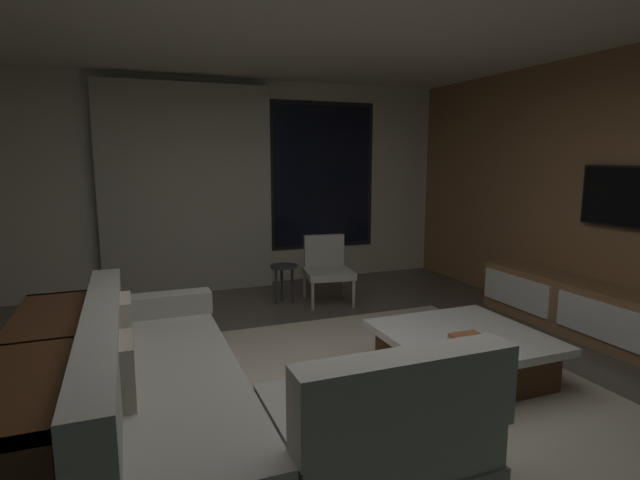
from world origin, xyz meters
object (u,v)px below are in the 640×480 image
Objects in this scene: side_stool at (284,272)px; mounted_tv at (630,197)px; sectional_couch at (214,401)px; media_console at (624,323)px; book_stack_on_coffee_table at (467,338)px; console_table_behind_couch at (40,398)px; coffee_table at (462,354)px; accent_chair_near_window at (327,265)px.

mounted_tv reaches higher than side_stool.
sectional_couch is 0.81× the size of media_console.
book_stack_on_coffee_table is at bearing -171.94° from mounted_tv.
book_stack_on_coffee_table is 2.18m from mounted_tv.
console_table_behind_couch is at bearing 171.90° from sectional_couch.
accent_chair_near_window is (-0.19, 2.34, 0.25)m from coffee_table.
accent_chair_near_window is at bearing 55.81° from sectional_couch.
sectional_couch reaches higher than console_table_behind_couch.
sectional_couch is at bearing -115.09° from side_stool.
coffee_table is 2.52× the size of side_stool.
sectional_couch reaches higher than side_stool.
mounted_tv is at bearing 5.91° from sectional_couch.
mounted_tv is (1.93, 0.27, 0.97)m from book_stack_on_coffee_table.
console_table_behind_couch is at bearing -179.15° from media_console.
accent_chair_near_window is 1.70× the size of side_stool.
book_stack_on_coffee_table is 1.76m from media_console.
media_console is 4.55m from console_table_behind_couch.
console_table_behind_couch is at bearing -137.29° from accent_chair_near_window.
accent_chair_near_window is at bearing 94.67° from coffee_table.
coffee_table is 1.49× the size of accent_chair_near_window.
side_stool is (-0.62, 2.58, -0.01)m from book_stack_on_coffee_table.
console_table_behind_couch is (-0.91, 0.13, 0.13)m from sectional_couch.
accent_chair_near_window is 3.15m from mounted_tv.
coffee_table is 0.37× the size of media_console.
mounted_tv is at bearing -42.17° from side_stool.
media_console is (3.64, 0.20, -0.04)m from sectional_couch.
console_table_behind_couch reaches higher than side_stool.
mounted_tv is (1.85, 0.13, 1.16)m from coffee_table.
side_stool is 3.58m from mounted_tv.
sectional_couch is at bearing -174.09° from mounted_tv.
accent_chair_near_window is 0.37× the size of console_table_behind_couch.
coffee_table is 2.19m from mounted_tv.
sectional_couch reaches higher than coffee_table.
mounted_tv is 4.83m from console_table_behind_couch.
media_console is (1.75, 0.08, -0.13)m from book_stack_on_coffee_table.
media_console reaches higher than side_stool.
coffee_table is at bearing 7.73° from sectional_couch.
side_stool is (-0.51, 0.10, -0.06)m from accent_chair_near_window.
accent_chair_near_window is 0.80× the size of mounted_tv.
media_console is at bearing -2.38° from coffee_table.
accent_chair_near_window is 0.52m from side_stool.
console_table_behind_couch is at bearing -130.23° from side_stool.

